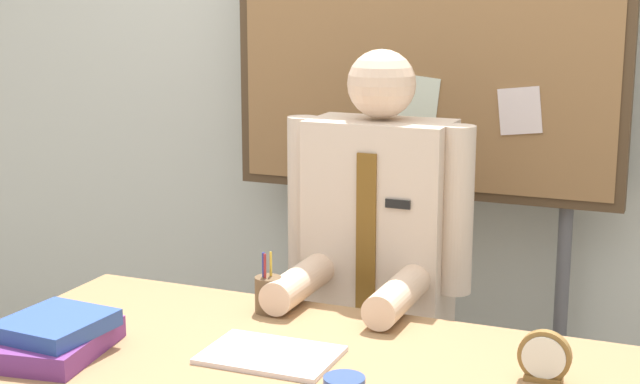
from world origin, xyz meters
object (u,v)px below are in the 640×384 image
(bulletin_board, at_px, (424,29))
(desk_clock, at_px, (544,358))
(person, at_px, (377,309))
(book_stack, at_px, (57,336))
(open_notebook, at_px, (270,355))
(pen_holder, at_px, (268,294))

(bulletin_board, height_order, desk_clock, bulletin_board)
(bulletin_board, bearing_deg, person, -90.03)
(bulletin_board, height_order, book_stack, bulletin_board)
(book_stack, height_order, desk_clock, desk_clock)
(book_stack, distance_m, desk_clock, 1.10)
(person, bearing_deg, open_notebook, -93.18)
(person, bearing_deg, pen_holder, -116.27)
(bulletin_board, xyz_separation_m, pen_holder, (-0.18, -0.77, -0.65))
(book_stack, relative_size, desk_clock, 2.81)
(bulletin_board, distance_m, desk_clock, 1.28)
(book_stack, distance_m, pen_holder, 0.56)
(person, xyz_separation_m, desk_clock, (0.57, -0.53, 0.14))
(person, distance_m, bulletin_board, 0.89)
(pen_holder, bearing_deg, desk_clock, -13.36)
(person, xyz_separation_m, book_stack, (-0.50, -0.81, 0.13))
(person, relative_size, book_stack, 4.33)
(bulletin_board, height_order, pen_holder, bulletin_board)
(book_stack, bearing_deg, open_notebook, 20.24)
(open_notebook, height_order, desk_clock, desk_clock)
(open_notebook, bearing_deg, pen_holder, 116.63)
(person, distance_m, desk_clock, 0.79)
(open_notebook, bearing_deg, bulletin_board, 88.05)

